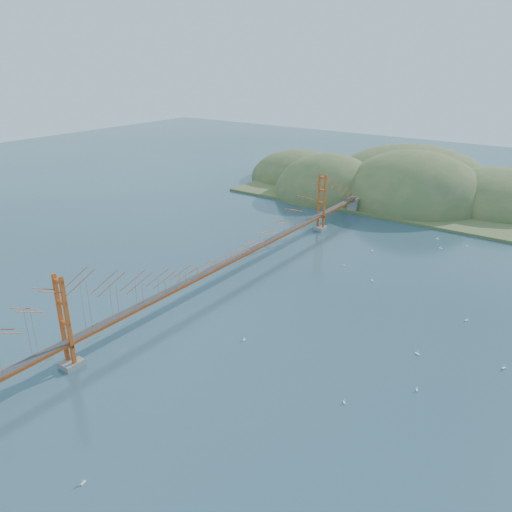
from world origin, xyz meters
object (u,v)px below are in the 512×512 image
Objects in this scene: sailboat_1 at (372,280)px; sailboat_0 at (244,339)px; sailboat_2 at (418,353)px; bridge at (230,238)px.

sailboat_1 reaches higher than sailboat_0.
sailboat_1 is at bearing 128.15° from sailboat_2.
sailboat_2 is at bearing -7.44° from bridge.
bridge is 155.94× the size of sailboat_0.
sailboat_2 reaches higher than sailboat_1.
sailboat_0 is at bearing -103.00° from sailboat_1.
sailboat_1 is 1.14× the size of sailboat_0.
sailboat_2 is (32.11, -4.20, -6.85)m from bridge.
sailboat_1 is (19.06, 12.42, -6.86)m from bridge.
sailboat_1 is 26.98m from sailboat_0.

